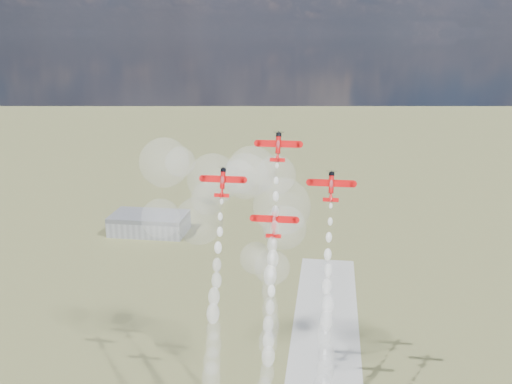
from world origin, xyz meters
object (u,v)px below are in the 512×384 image
Objects in this scene: hangar at (149,223)px; plane_right at (331,186)px; plane_lead at (278,146)px; plane_slot at (274,222)px; plane_left at (223,182)px.

plane_right reaches higher than hangar.
plane_slot is (0.00, -9.08, -20.53)m from plane_lead.
plane_slot is at bearing -60.41° from hangar.
hangar is 214.02m from plane_left.
plane_right is at bearing -15.81° from plane_lead.
plane_right is 1.00× the size of plane_slot.
plane_right is (16.03, -4.54, -10.26)m from plane_lead.
plane_lead is (103.61, -173.39, 90.75)m from hangar.
plane_left and plane_right have the same top height.
hangar is 229.02m from plane_right.
plane_left is (-16.03, -4.54, -10.26)m from plane_lead.
hangar is at bearing 120.86° from plane_lead.
hangar is 221.43m from plane_lead.
plane_lead is at bearing 90.00° from plane_slot.
plane_left is at bearing -63.79° from hangar.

